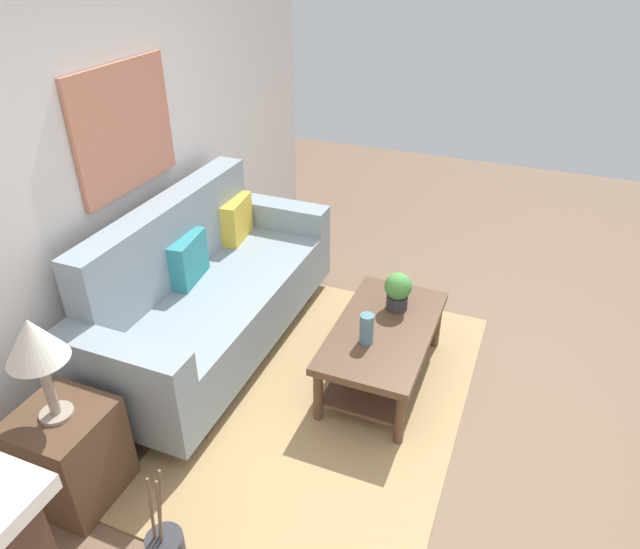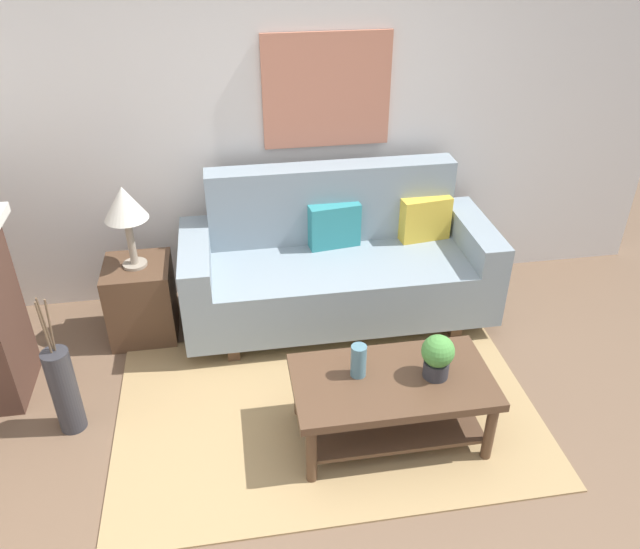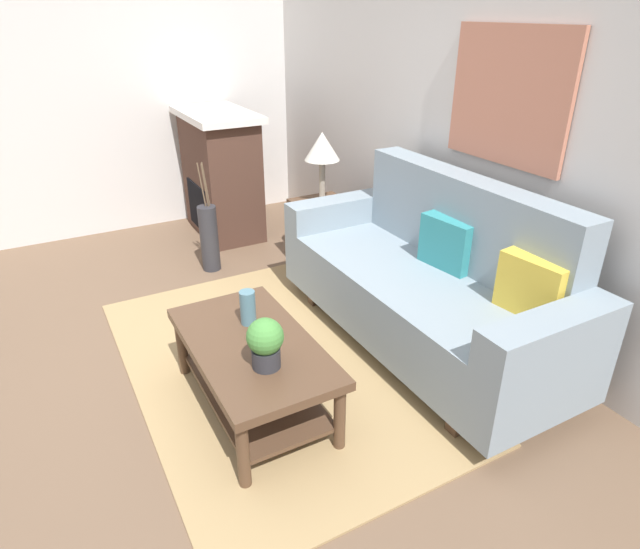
{
  "view_description": "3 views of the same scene",
  "coord_description": "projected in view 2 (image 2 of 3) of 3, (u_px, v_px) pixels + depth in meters",
  "views": [
    {
      "loc": [
        -2.56,
        -0.47,
        2.6
      ],
      "look_at": [
        0.52,
        0.77,
        0.59
      ],
      "focal_mm": 32.43,
      "sensor_mm": 36.0,
      "label": 1
    },
    {
      "loc": [
        -0.49,
        -2.27,
        2.73
      ],
      "look_at": [
        0.04,
        1.0,
        0.67
      ],
      "focal_mm": 35.39,
      "sensor_mm": 36.0,
      "label": 2
    },
    {
      "loc": [
        2.56,
        -0.57,
        1.99
      ],
      "look_at": [
        0.12,
        0.77,
        0.61
      ],
      "focal_mm": 30.2,
      "sensor_mm": 36.0,
      "label": 3
    }
  ],
  "objects": [
    {
      "name": "floor_vase_branch_c",
      "position": [
        43.0,
        328.0,
        3.32
      ],
      "size": [
        0.01,
        0.05,
        0.36
      ],
      "primitive_type": "cylinder",
      "rotation": [
        0.1,
        0.01,
        0.0
      ],
      "color": "brown",
      "rests_on": "floor_vase"
    },
    {
      "name": "floor_vase_branch_b",
      "position": [
        45.0,
        324.0,
        3.35
      ],
      "size": [
        0.01,
        0.04,
        0.36
      ],
      "primitive_type": "cylinder",
      "rotation": [
        0.09,
        -0.01,
        0.0
      ],
      "color": "brown",
      "rests_on": "floor_vase"
    },
    {
      "name": "wall_back",
      "position": [
        291.0,
        116.0,
        4.4
      ],
      "size": [
        5.62,
        0.1,
        2.7
      ],
      "primitive_type": "cube",
      "color": "silver",
      "rests_on": "ground_plane"
    },
    {
      "name": "throw_pillow_mustard",
      "position": [
        425.0,
        219.0,
        4.53
      ],
      "size": [
        0.37,
        0.16,
        0.32
      ],
      "primitive_type": "cube",
      "rotation": [
        0.0,
        0.0,
        0.13
      ],
      "color": "gold",
      "rests_on": "couch"
    },
    {
      "name": "throw_pillow_teal",
      "position": [
        334.0,
        226.0,
        4.44
      ],
      "size": [
        0.37,
        0.17,
        0.32
      ],
      "primitive_type": "cube",
      "rotation": [
        0.0,
        0.0,
        0.13
      ],
      "color": "teal",
      "rests_on": "couch"
    },
    {
      "name": "potted_plant_tabletop",
      "position": [
        438.0,
        356.0,
        3.39
      ],
      "size": [
        0.18,
        0.18,
        0.26
      ],
      "color": "#2D2D33",
      "rests_on": "coffee_table"
    },
    {
      "name": "ground_plane",
      "position": [
        343.0,
        476.0,
        3.42
      ],
      "size": [
        9.62,
        9.62,
        0.0
      ],
      "primitive_type": "plane",
      "color": "brown"
    },
    {
      "name": "tabletop_vase",
      "position": [
        359.0,
        361.0,
        3.42
      ],
      "size": [
        0.09,
        0.09,
        0.2
      ],
      "primitive_type": "cylinder",
      "color": "slate",
      "rests_on": "coffee_table"
    },
    {
      "name": "couch",
      "position": [
        337.0,
        265.0,
        4.46
      ],
      "size": [
        2.15,
        0.84,
        1.08
      ],
      "color": "gray",
      "rests_on": "ground_plane"
    },
    {
      "name": "coffee_table",
      "position": [
        391.0,
        394.0,
        3.51
      ],
      "size": [
        1.1,
        0.6,
        0.43
      ],
      "color": "#513826",
      "rests_on": "ground_plane"
    },
    {
      "name": "floor_vase",
      "position": [
        65.0,
        391.0,
        3.58
      ],
      "size": [
        0.15,
        0.15,
        0.56
      ],
      "primitive_type": "cylinder",
      "color": "#2D2D33",
      "rests_on": "ground_plane"
    },
    {
      "name": "area_rug",
      "position": [
        327.0,
        410.0,
        3.83
      ],
      "size": [
        2.51,
        1.63,
        0.01
      ],
      "primitive_type": "cube",
      "color": "#A38456",
      "rests_on": "ground_plane"
    },
    {
      "name": "framed_painting",
      "position": [
        327.0,
        91.0,
        4.27
      ],
      "size": [
        0.88,
        0.03,
        0.77
      ],
      "primitive_type": "cube",
      "color": "#B77056"
    },
    {
      "name": "side_table",
      "position": [
        142.0,
        300.0,
        4.36
      ],
      "size": [
        0.44,
        0.44,
        0.56
      ],
      "primitive_type": "cube",
      "color": "#513826",
      "rests_on": "ground_plane"
    },
    {
      "name": "floor_vase_branch_a",
      "position": [
        50.0,
        326.0,
        3.34
      ],
      "size": [
        0.04,
        0.05,
        0.36
      ],
      "primitive_type": "cylinder",
      "rotation": [
        0.1,
        0.09,
        0.0
      ],
      "color": "brown",
      "rests_on": "floor_vase"
    },
    {
      "name": "table_lamp",
      "position": [
        125.0,
        207.0,
        3.98
      ],
      "size": [
        0.28,
        0.28,
        0.57
      ],
      "color": "gray",
      "rests_on": "side_table"
    }
  ]
}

